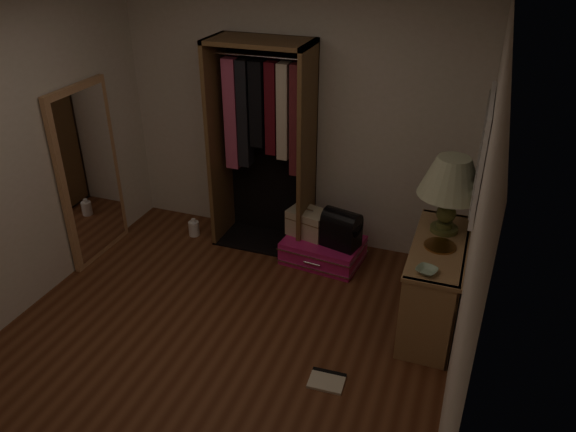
{
  "coord_description": "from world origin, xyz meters",
  "views": [
    {
      "loc": [
        1.69,
        -2.9,
        3.02
      ],
      "look_at": [
        0.3,
        0.95,
        0.8
      ],
      "focal_mm": 35.0,
      "sensor_mm": 36.0,
      "label": 1
    }
  ],
  "objects_px": {
    "open_wardrobe": "(264,131)",
    "table_lamp": "(452,178)",
    "white_jug": "(194,228)",
    "console_bookshelf": "(435,279)",
    "train_case": "(308,222)",
    "black_bag": "(341,228)",
    "pink_suitcase": "(323,250)",
    "floor_mirror": "(90,174)"
  },
  "relations": [
    {
      "from": "open_wardrobe",
      "to": "train_case",
      "type": "bearing_deg",
      "value": -13.06
    },
    {
      "from": "console_bookshelf",
      "to": "table_lamp",
      "type": "xyz_separation_m",
      "value": [
        0.0,
        0.2,
        0.82
      ]
    },
    {
      "from": "table_lamp",
      "to": "white_jug",
      "type": "distance_m",
      "value": 2.8
    },
    {
      "from": "console_bookshelf",
      "to": "open_wardrobe",
      "type": "xyz_separation_m",
      "value": [
        -1.78,
        0.74,
        0.8
      ]
    },
    {
      "from": "black_bag",
      "to": "white_jug",
      "type": "distance_m",
      "value": 1.64
    },
    {
      "from": "open_wardrobe",
      "to": "floor_mirror",
      "type": "relative_size",
      "value": 1.21
    },
    {
      "from": "pink_suitcase",
      "to": "black_bag",
      "type": "bearing_deg",
      "value": -5.91
    },
    {
      "from": "pink_suitcase",
      "to": "floor_mirror",
      "type": "bearing_deg",
      "value": -158.32
    },
    {
      "from": "floor_mirror",
      "to": "console_bookshelf",
      "type": "bearing_deg",
      "value": 0.61
    },
    {
      "from": "console_bookshelf",
      "to": "pink_suitcase",
      "type": "distance_m",
      "value": 1.28
    },
    {
      "from": "pink_suitcase",
      "to": "table_lamp",
      "type": "height_order",
      "value": "table_lamp"
    },
    {
      "from": "train_case",
      "to": "black_bag",
      "type": "distance_m",
      "value": 0.37
    },
    {
      "from": "open_wardrobe",
      "to": "floor_mirror",
      "type": "xyz_separation_m",
      "value": [
        -1.46,
        -0.77,
        -0.35
      ]
    },
    {
      "from": "black_bag",
      "to": "table_lamp",
      "type": "bearing_deg",
      "value": -5.54
    },
    {
      "from": "table_lamp",
      "to": "white_jug",
      "type": "relative_size",
      "value": 3.29
    },
    {
      "from": "console_bookshelf",
      "to": "black_bag",
      "type": "bearing_deg",
      "value": 150.38
    },
    {
      "from": "train_case",
      "to": "black_bag",
      "type": "relative_size",
      "value": 1.13
    },
    {
      "from": "console_bookshelf",
      "to": "white_jug",
      "type": "relative_size",
      "value": 5.76
    },
    {
      "from": "floor_mirror",
      "to": "pink_suitcase",
      "type": "xyz_separation_m",
      "value": [
        2.13,
        0.6,
        -0.74
      ]
    },
    {
      "from": "pink_suitcase",
      "to": "black_bag",
      "type": "relative_size",
      "value": 2.09
    },
    {
      "from": "pink_suitcase",
      "to": "train_case",
      "type": "bearing_deg",
      "value": 167.61
    },
    {
      "from": "open_wardrobe",
      "to": "table_lamp",
      "type": "height_order",
      "value": "open_wardrobe"
    },
    {
      "from": "floor_mirror",
      "to": "black_bag",
      "type": "xyz_separation_m",
      "value": [
        2.31,
        0.56,
        -0.43
      ]
    },
    {
      "from": "pink_suitcase",
      "to": "train_case",
      "type": "relative_size",
      "value": 1.84
    },
    {
      "from": "floor_mirror",
      "to": "white_jug",
      "type": "height_order",
      "value": "floor_mirror"
    },
    {
      "from": "table_lamp",
      "to": "white_jug",
      "type": "bearing_deg",
      "value": 171.69
    },
    {
      "from": "black_bag",
      "to": "table_lamp",
      "type": "relative_size",
      "value": 0.6
    },
    {
      "from": "black_bag",
      "to": "white_jug",
      "type": "bearing_deg",
      "value": -167.25
    },
    {
      "from": "black_bag",
      "to": "pink_suitcase",
      "type": "bearing_deg",
      "value": -177.78
    },
    {
      "from": "console_bookshelf",
      "to": "black_bag",
      "type": "relative_size",
      "value": 2.91
    },
    {
      "from": "pink_suitcase",
      "to": "black_bag",
      "type": "xyz_separation_m",
      "value": [
        0.18,
        -0.04,
        0.31
      ]
    },
    {
      "from": "console_bookshelf",
      "to": "train_case",
      "type": "bearing_deg",
      "value": 154.09
    },
    {
      "from": "table_lamp",
      "to": "white_jug",
      "type": "height_order",
      "value": "table_lamp"
    },
    {
      "from": "black_bag",
      "to": "floor_mirror",
      "type": "bearing_deg",
      "value": -152.24
    },
    {
      "from": "train_case",
      "to": "console_bookshelf",
      "type": "bearing_deg",
      "value": -12.26
    },
    {
      "from": "open_wardrobe",
      "to": "table_lamp",
      "type": "distance_m",
      "value": 1.86
    },
    {
      "from": "open_wardrobe",
      "to": "pink_suitcase",
      "type": "relative_size",
      "value": 2.55
    },
    {
      "from": "floor_mirror",
      "to": "black_bag",
      "type": "bearing_deg",
      "value": 13.66
    },
    {
      "from": "train_case",
      "to": "white_jug",
      "type": "relative_size",
      "value": 2.24
    },
    {
      "from": "console_bookshelf",
      "to": "white_jug",
      "type": "bearing_deg",
      "value": 167.41
    },
    {
      "from": "floor_mirror",
      "to": "white_jug",
      "type": "relative_size",
      "value": 8.75
    },
    {
      "from": "console_bookshelf",
      "to": "black_bag",
      "type": "xyz_separation_m",
      "value": [
        -0.93,
        0.53,
        0.02
      ]
    }
  ]
}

